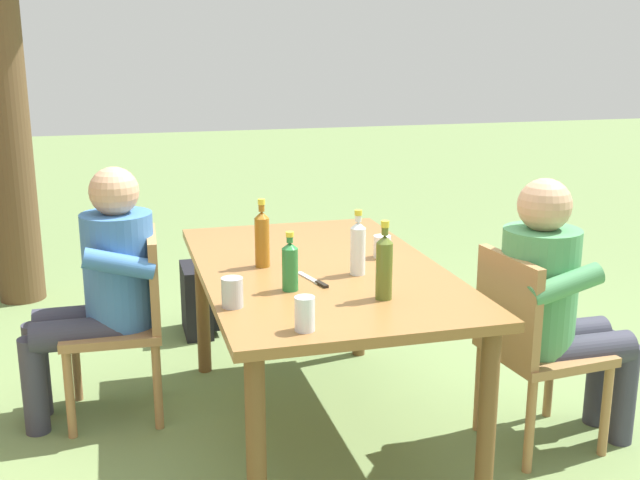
# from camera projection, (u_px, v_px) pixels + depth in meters

# --- Properties ---
(ground_plane) EXTENTS (24.00, 24.00, 0.00)m
(ground_plane) POSITION_uv_depth(u_px,v_px,m) (320.00, 427.00, 3.55)
(ground_plane) COLOR #6B844C
(dining_table) EXTENTS (1.69, 1.02, 0.77)m
(dining_table) POSITION_uv_depth(u_px,v_px,m) (320.00, 285.00, 3.37)
(dining_table) COLOR olive
(dining_table) RESTS_ON ground_plane
(chair_near_left) EXTENTS (0.48, 0.48, 0.87)m
(chair_near_left) POSITION_uv_depth(u_px,v_px,m) (529.00, 340.00, 3.27)
(chair_near_left) COLOR #A37547
(chair_near_left) RESTS_ON ground_plane
(chair_far_right) EXTENTS (0.46, 0.46, 0.87)m
(chair_far_right) POSITION_uv_depth(u_px,v_px,m) (129.00, 315.00, 3.57)
(chair_far_right) COLOR #A37547
(chair_far_right) RESTS_ON ground_plane
(person_in_white_shirt) EXTENTS (0.47, 0.61, 1.18)m
(person_in_white_shirt) POSITION_uv_depth(u_px,v_px,m) (554.00, 300.00, 3.26)
(person_in_white_shirt) COLOR #4C935B
(person_in_white_shirt) RESTS_ON ground_plane
(person_in_plaid_shirt) EXTENTS (0.47, 0.61, 1.18)m
(person_in_plaid_shirt) POSITION_uv_depth(u_px,v_px,m) (102.00, 282.00, 3.50)
(person_in_plaid_shirt) COLOR #3D70B2
(person_in_plaid_shirt) RESTS_ON ground_plane
(bottle_amber) EXTENTS (0.06, 0.06, 0.30)m
(bottle_amber) POSITION_uv_depth(u_px,v_px,m) (262.00, 238.00, 3.33)
(bottle_amber) COLOR #996019
(bottle_amber) RESTS_ON dining_table
(bottle_green) EXTENTS (0.06, 0.06, 0.24)m
(bottle_green) POSITION_uv_depth(u_px,v_px,m) (290.00, 265.00, 3.02)
(bottle_green) COLOR #287A38
(bottle_green) RESTS_ON dining_table
(bottle_clear) EXTENTS (0.06, 0.06, 0.28)m
(bottle_clear) POSITION_uv_depth(u_px,v_px,m) (358.00, 247.00, 3.22)
(bottle_clear) COLOR white
(bottle_clear) RESTS_ON dining_table
(bottle_olive) EXTENTS (0.06, 0.06, 0.30)m
(bottle_olive) POSITION_uv_depth(u_px,v_px,m) (384.00, 266.00, 2.91)
(bottle_olive) COLOR #566623
(bottle_olive) RESTS_ON dining_table
(cup_glass) EXTENTS (0.07, 0.07, 0.12)m
(cup_glass) POSITION_uv_depth(u_px,v_px,m) (305.00, 314.00, 2.60)
(cup_glass) COLOR silver
(cup_glass) RESTS_ON dining_table
(cup_white) EXTENTS (0.08, 0.08, 0.10)m
(cup_white) POSITION_uv_depth(u_px,v_px,m) (382.00, 247.00, 3.49)
(cup_white) COLOR white
(cup_white) RESTS_ON dining_table
(cup_steel) EXTENTS (0.08, 0.08, 0.11)m
(cup_steel) POSITION_uv_depth(u_px,v_px,m) (232.00, 292.00, 2.84)
(cup_steel) COLOR #B2B7BC
(cup_steel) RESTS_ON dining_table
(table_knife) EXTENTS (0.24, 0.08, 0.01)m
(table_knife) POSITION_uv_depth(u_px,v_px,m) (314.00, 281.00, 3.15)
(table_knife) COLOR silver
(table_knife) RESTS_ON dining_table
(backpack_by_near_side) EXTENTS (0.34, 0.22, 0.42)m
(backpack_by_near_side) POSITION_uv_depth(u_px,v_px,m) (198.00, 301.00, 4.64)
(backpack_by_near_side) COLOR black
(backpack_by_near_side) RESTS_ON ground_plane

